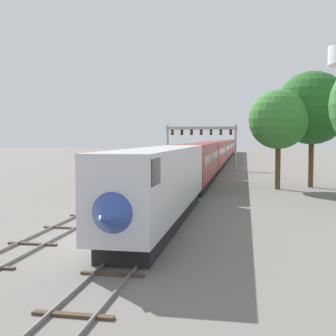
# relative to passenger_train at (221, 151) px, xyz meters

# --- Properties ---
(ground_plane) EXTENTS (400.00, 400.00, 0.00)m
(ground_plane) POSITION_rel_passenger_train_xyz_m (-2.00, -69.67, -2.61)
(ground_plane) COLOR slate
(track_main) EXTENTS (2.60, 200.00, 0.16)m
(track_main) POSITION_rel_passenger_train_xyz_m (0.00, -9.67, -2.55)
(track_main) COLOR slate
(track_main) RESTS_ON ground
(track_near) EXTENTS (2.60, 160.00, 0.16)m
(track_near) POSITION_rel_passenger_train_xyz_m (-5.50, -29.67, -2.55)
(track_near) COLOR slate
(track_near) RESTS_ON ground
(passenger_train) EXTENTS (3.04, 151.72, 4.80)m
(passenger_train) POSITION_rel_passenger_train_xyz_m (0.00, 0.00, 0.00)
(passenger_train) COLOR silver
(passenger_train) RESTS_ON ground
(signal_gantry) EXTENTS (12.10, 0.49, 7.64)m
(signal_gantry) POSITION_rel_passenger_train_xyz_m (-2.25, -18.93, 3.06)
(signal_gantry) COLOR #999BA0
(signal_gantry) RESTS_ON ground
(trackside_tree_left) EXTENTS (6.24, 6.24, 10.47)m
(trackside_tree_left) POSITION_rel_passenger_train_xyz_m (8.49, -45.03, 4.71)
(trackside_tree_left) COLOR brown
(trackside_tree_left) RESTS_ON ground
(trackside_tree_mid) EXTENTS (7.92, 7.92, 12.61)m
(trackside_tree_mid) POSITION_rel_passenger_train_xyz_m (12.18, -42.58, 6.01)
(trackside_tree_mid) COLOR brown
(trackside_tree_mid) RESTS_ON ground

